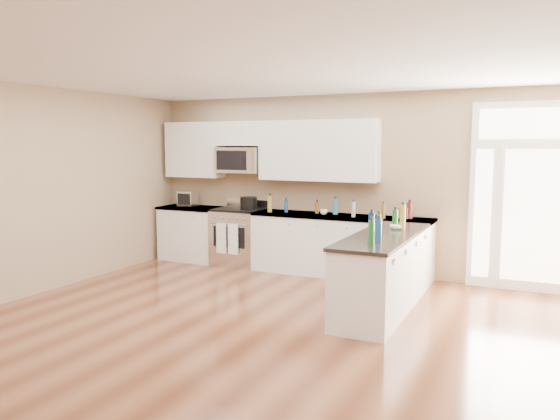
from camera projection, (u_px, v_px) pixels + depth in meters
name	position (u px, v px, depth m)	size (l,w,h in m)	color
ground	(223.00, 362.00, 5.10)	(8.00, 8.00, 0.00)	#572C18
room_shell	(220.00, 179.00, 4.89)	(8.00, 8.00, 8.00)	#9E8664
back_cabinet_left	(192.00, 235.00, 9.58)	(1.10, 0.66, 0.94)	white
back_cabinet_right	(339.00, 247.00, 8.42)	(2.85, 0.66, 0.94)	white
peninsula_cabinet	(383.00, 275.00, 6.66)	(0.69, 2.32, 0.94)	white
upper_cabinet_left	(195.00, 150.00, 9.54)	(1.04, 0.33, 0.95)	white
upper_cabinet_right	(318.00, 150.00, 8.55)	(1.94, 0.33, 0.95)	white
upper_cabinet_short	(241.00, 134.00, 9.11)	(0.82, 0.33, 0.40)	white
microwave	(240.00, 160.00, 9.12)	(0.78, 0.41, 0.42)	silver
entry_door	(535.00, 198.00, 7.40)	(1.70, 0.10, 2.60)	white
kitchen_range	(239.00, 237.00, 9.17)	(0.80, 0.71, 1.08)	silver
stockpot	(249.00, 203.00, 9.06)	(0.28, 0.28, 0.22)	black
toaster_oven	(188.00, 199.00, 9.60)	(0.31, 0.24, 0.26)	silver
cardboard_box	(404.00, 213.00, 8.04)	(0.19, 0.14, 0.16)	brown
bowl_left	(190.00, 205.00, 9.64)	(0.18, 0.18, 0.04)	white
bowl_peninsula	(396.00, 227.00, 6.98)	(0.16, 0.16, 0.05)	white
cup_counter	(324.00, 212.00, 8.43)	(0.11, 0.11, 0.08)	white
counter_bottles	(360.00, 215.00, 7.45)	(2.41, 2.45, 0.32)	#19591E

